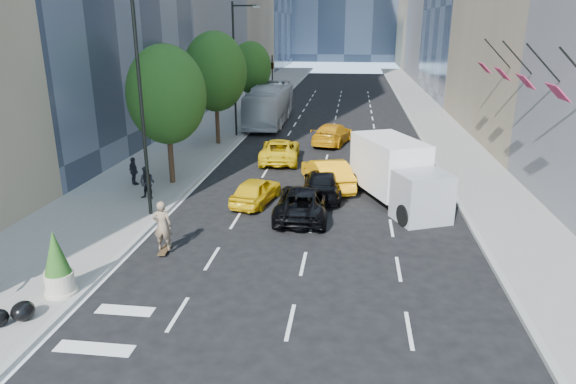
# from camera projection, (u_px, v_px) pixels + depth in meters

# --- Properties ---
(ground) EXTENTS (160.00, 160.00, 0.00)m
(ground) POSITION_uv_depth(u_px,v_px,m) (277.00, 262.00, 19.28)
(ground) COLOR black
(ground) RESTS_ON ground
(sidewalk_left) EXTENTS (6.00, 120.00, 0.15)m
(sidewalk_left) POSITION_uv_depth(u_px,v_px,m) (229.00, 118.00, 48.63)
(sidewalk_left) COLOR slate
(sidewalk_left) RESTS_ON ground
(sidewalk_right) EXTENTS (4.00, 120.00, 0.15)m
(sidewalk_right) POSITION_uv_depth(u_px,v_px,m) (435.00, 123.00, 46.36)
(sidewalk_right) COLOR slate
(sidewalk_right) RESTS_ON ground
(lamp_near) EXTENTS (2.13, 0.22, 10.00)m
(lamp_near) POSITION_uv_depth(u_px,v_px,m) (144.00, 90.00, 22.01)
(lamp_near) COLOR black
(lamp_near) RESTS_ON sidewalk_left
(lamp_far) EXTENTS (2.13, 0.22, 10.00)m
(lamp_far) POSITION_uv_depth(u_px,v_px,m) (236.00, 62.00, 38.99)
(lamp_far) COLOR black
(lamp_far) RESTS_ON sidewalk_left
(tree_near) EXTENTS (4.20, 4.20, 7.46)m
(tree_near) POSITION_uv_depth(u_px,v_px,m) (166.00, 95.00, 27.09)
(tree_near) COLOR #2F2112
(tree_near) RESTS_ON sidewalk_left
(tree_mid) EXTENTS (4.50, 4.50, 7.99)m
(tree_mid) POSITION_uv_depth(u_px,v_px,m) (215.00, 72.00, 36.42)
(tree_mid) COLOR #2F2112
(tree_mid) RESTS_ON sidewalk_left
(tree_far) EXTENTS (3.90, 3.90, 6.92)m
(tree_far) POSITION_uv_depth(u_px,v_px,m) (251.00, 68.00, 48.89)
(tree_far) COLOR #2F2112
(tree_far) RESTS_ON sidewalk_left
(traffic_signal) EXTENTS (2.48, 0.53, 5.20)m
(traffic_signal) POSITION_uv_depth(u_px,v_px,m) (272.00, 66.00, 56.46)
(traffic_signal) COLOR black
(traffic_signal) RESTS_ON sidewalk_left
(facade_flags) EXTENTS (1.85, 13.30, 2.05)m
(facade_flags) POSITION_uv_depth(u_px,v_px,m) (517.00, 74.00, 25.52)
(facade_flags) COLOR black
(facade_flags) RESTS_ON ground
(skateboarder) EXTENTS (0.77, 0.54, 2.00)m
(skateboarder) POSITION_uv_depth(u_px,v_px,m) (163.00, 229.00, 19.75)
(skateboarder) COLOR #766049
(skateboarder) RESTS_ON ground
(black_sedan_lincoln) EXTENTS (2.36, 5.09, 1.41)m
(black_sedan_lincoln) POSITION_uv_depth(u_px,v_px,m) (303.00, 202.00, 23.72)
(black_sedan_lincoln) COLOR black
(black_sedan_lincoln) RESTS_ON ground
(black_sedan_mercedes) EXTENTS (2.17, 4.92, 1.40)m
(black_sedan_mercedes) POSITION_uv_depth(u_px,v_px,m) (322.00, 183.00, 26.47)
(black_sedan_mercedes) COLOR black
(black_sedan_mercedes) RESTS_ON ground
(taxi_a) EXTENTS (2.31, 4.12, 1.32)m
(taxi_a) POSITION_uv_depth(u_px,v_px,m) (256.00, 191.00, 25.45)
(taxi_a) COLOR #E6B50C
(taxi_a) RESTS_ON ground
(taxi_b) EXTENTS (3.28, 5.24, 1.63)m
(taxi_b) POSITION_uv_depth(u_px,v_px,m) (327.00, 174.00, 27.81)
(taxi_b) COLOR #FDA00D
(taxi_b) RESTS_ON ground
(taxi_c) EXTENTS (2.80, 5.40, 1.46)m
(taxi_c) POSITION_uv_depth(u_px,v_px,m) (280.00, 150.00, 33.37)
(taxi_c) COLOR yellow
(taxi_c) RESTS_ON ground
(taxi_d) EXTENTS (3.33, 5.64, 1.53)m
(taxi_d) POSITION_uv_depth(u_px,v_px,m) (333.00, 134.00, 38.24)
(taxi_d) COLOR orange
(taxi_d) RESTS_ON ground
(city_bus) EXTENTS (3.00, 12.31, 3.42)m
(city_bus) POSITION_uv_depth(u_px,v_px,m) (270.00, 104.00, 46.00)
(city_bus) COLOR silver
(city_bus) RESTS_ON ground
(box_truck) EXTENTS (4.73, 6.90, 3.12)m
(box_truck) POSITION_uv_depth(u_px,v_px,m) (397.00, 173.00, 25.14)
(box_truck) COLOR silver
(box_truck) RESTS_ON ground
(pedestrian_a) EXTENTS (0.85, 0.69, 1.66)m
(pedestrian_a) POSITION_uv_depth(u_px,v_px,m) (147.00, 183.00, 25.62)
(pedestrian_a) COLOR black
(pedestrian_a) RESTS_ON sidewalk_left
(pedestrian_b) EXTENTS (0.93, 0.88, 1.55)m
(pedestrian_b) POSITION_uv_depth(u_px,v_px,m) (134.00, 171.00, 27.88)
(pedestrian_b) COLOR black
(pedestrian_b) RESTS_ON sidewalk_left
(planter_shrub) EXTENTS (0.92, 0.92, 2.20)m
(planter_shrub) POSITION_uv_depth(u_px,v_px,m) (57.00, 264.00, 16.42)
(planter_shrub) COLOR beige
(planter_shrub) RESTS_ON sidewalk_left
(garbage_bags) EXTENTS (1.13, 1.09, 0.56)m
(garbage_bags) POSITION_uv_depth(u_px,v_px,m) (13.00, 314.00, 15.05)
(garbage_bags) COLOR black
(garbage_bags) RESTS_ON sidewalk_left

